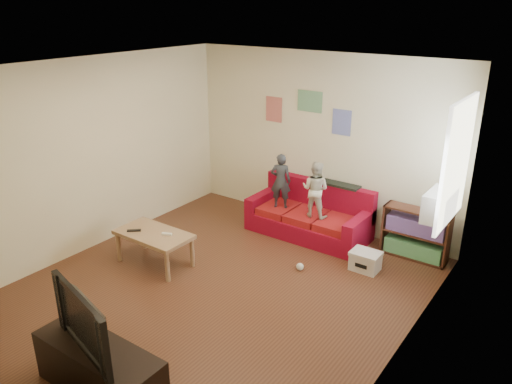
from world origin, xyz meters
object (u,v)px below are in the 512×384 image
Objects in this scene: child_a at (281,181)px; coffee_table at (154,237)px; child_b at (315,189)px; tv_stand at (100,370)px; file_box at (365,261)px; sofa at (311,217)px; television at (93,319)px; bookshelf at (415,236)px.

child_a reaches higher than coffee_table.
child_b reaches higher than tv_stand.
child_a is 1.01× the size of child_b.
file_box is 3.65m from tv_stand.
sofa is 1.38× the size of tv_stand.
child_b is 0.81× the size of television.
child_b is 3.89m from television.
television is at bearing 0.00° from tv_stand.
television is at bearing -109.04° from bookshelf.
bookshelf is 4.49m from television.
tv_stand is at bearing -109.04° from bookshelf.
child_a is 1.80m from file_box.
television is at bearing -88.37° from sofa.
tv_stand is at bearing 84.07° from child_b.
tv_stand reaches higher than coffee_table.
child_b is at bearing -167.02° from bookshelf.
child_a is 2.11m from bookshelf.
television is (0.12, -4.05, 0.53)m from sofa.
coffee_table reaches higher than file_box.
file_box is (1.62, -0.40, -0.68)m from child_a.
sofa reaches higher than file_box.
child_a is (-0.45, -0.16, 0.54)m from sofa.
sofa is 0.72m from child_a.
file_box is at bearing 72.94° from tv_stand.
bookshelf is 0.68× the size of tv_stand.
child_a is 3.97m from tv_stand.
television is at bearing 73.77° from child_a.
bookshelf is at bearing 70.64° from tv_stand.
file_box is at bearing 87.27° from television.
child_a is at bearing 112.32° from television.
sofa is 2.42m from coffee_table.
coffee_table is 2.44m from television.
child_b is 2.19× the size of file_box.
coffee_table is at bearing 124.16° from tv_stand.
child_a is 0.83× the size of coffee_table.
file_box is at bearing -25.73° from sofa.
child_a reaches higher than sofa.
bookshelf is at bearing 164.69° from child_a.
file_box is at bearing 32.03° from coffee_table.
tv_stand is (1.36, -1.98, -0.15)m from coffee_table.
coffee_table is 0.78× the size of tv_stand.
sofa is at bearing 105.65° from television.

